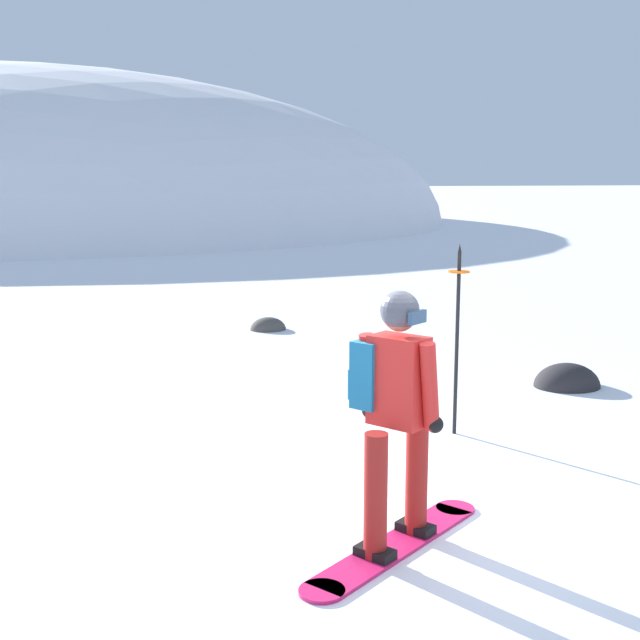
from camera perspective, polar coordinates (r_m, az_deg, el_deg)
The scene contains 6 objects.
ground_plane at distance 6.07m, azimuth 6.64°, elevation -13.63°, with size 300.00×300.00×0.00m, color white.
ridge_peak_main at distance 43.38m, azimuth -19.86°, elevation 6.28°, with size 41.47×37.32×14.78m.
snowboarder_main at distance 5.36m, azimuth 5.15°, elevation -6.39°, with size 1.50×1.25×1.71m.
piste_marker_near at distance 7.76m, azimuth 9.48°, elevation -0.44°, with size 0.20×0.20×1.81m.
rock_dark at distance 13.05m, azimuth -3.61°, elevation -0.67°, with size 0.57×0.48×0.40m.
rock_small at distance 10.01m, azimuth 16.70°, elevation -4.42°, with size 0.78×0.66×0.54m.
Camera 1 is at (-1.88, -5.23, 2.44)m, focal length 46.27 mm.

